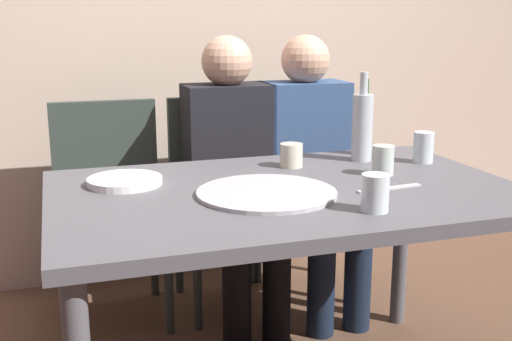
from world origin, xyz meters
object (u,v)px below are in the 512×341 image
object	(u,v)px
tumbler_near	(375,193)
wine_glass	(423,147)
wine_bottle	(362,126)
guest_in_sweater	(234,167)
pizza_tray	(267,193)
table_knife	(389,188)
chair_middle	(225,187)
short_glass	(291,155)
plate_stack	(125,181)
tumbler_far	(383,160)
guest_in_beanie	(312,161)
beer_bottle	(364,127)
dining_table	(287,213)
chair_left	(109,197)
chair_right	(298,181)

from	to	relation	value
tumbler_near	wine_glass	bearing A→B (deg)	46.55
wine_bottle	guest_in_sweater	world-z (taller)	guest_in_sweater
pizza_tray	wine_bottle	world-z (taller)	wine_bottle
wine_bottle	table_knife	size ratio (longest dim) A/B	1.45
chair_middle	guest_in_sweater	bearing A→B (deg)	90.00
wine_bottle	short_glass	xyz separation A→B (m)	(-0.28, -0.02, -0.09)
chair_middle	wine_glass	bearing A→B (deg)	129.28
pizza_tray	plate_stack	distance (m)	0.45
wine_bottle	tumbler_far	size ratio (longest dim) A/B	3.23
guest_in_sweater	table_knife	bearing A→B (deg)	107.50
guest_in_beanie	tumbler_far	bearing A→B (deg)	88.03
wine_bottle	beer_bottle	size ratio (longest dim) A/B	1.12
beer_bottle	plate_stack	distance (m)	0.94
dining_table	tumbler_near	size ratio (longest dim) A/B	13.95
guest_in_sweater	tumbler_near	bearing A→B (deg)	96.09
tumbler_near	tumbler_far	xyz separation A→B (m)	(0.22, 0.35, -0.00)
beer_bottle	tumbler_near	world-z (taller)	beer_bottle
chair_middle	guest_in_beanie	distance (m)	0.40
chair_middle	guest_in_sweater	size ratio (longest dim) A/B	0.77
beer_bottle	short_glass	distance (m)	0.36
wine_glass	guest_in_beanie	xyz separation A→B (m)	(-0.21, 0.52, -0.15)
wine_bottle	tumbler_far	bearing A→B (deg)	-98.71
wine_glass	guest_in_sweater	size ratio (longest dim) A/B	0.09
chair_left	chair_middle	xyz separation A→B (m)	(0.50, 0.00, 0.00)
tumbler_near	table_knife	distance (m)	0.24
guest_in_sweater	guest_in_beanie	xyz separation A→B (m)	(0.35, 0.00, 0.00)
chair_left	chair_right	distance (m)	0.84
wine_bottle	chair_left	distance (m)	1.09
short_glass	beer_bottle	bearing A→B (deg)	18.88
guest_in_sweater	wine_glass	bearing A→B (deg)	136.50
beer_bottle	chair_left	xyz separation A→B (m)	(-0.91, 0.48, -0.32)
wine_glass	pizza_tray	bearing A→B (deg)	-161.00
table_knife	wine_glass	bearing A→B (deg)	-142.04
tumbler_near	chair_right	distance (m)	1.20
dining_table	plate_stack	world-z (taller)	plate_stack
table_knife	guest_in_beanie	bearing A→B (deg)	-102.49
wine_bottle	chair_left	size ratio (longest dim) A/B	0.35
wine_bottle	short_glass	size ratio (longest dim) A/B	3.89
pizza_tray	beer_bottle	distance (m)	0.69
chair_left	table_knife	bearing A→B (deg)	127.96
dining_table	beer_bottle	distance (m)	0.61
short_glass	plate_stack	size ratio (longest dim) A/B	0.36
pizza_tray	chair_left	bearing A→B (deg)	112.71
pizza_tray	chair_left	size ratio (longest dim) A/B	0.46
tumbler_near	chair_left	bearing A→B (deg)	117.67
short_glass	guest_in_beanie	bearing A→B (deg)	59.02
beer_bottle	chair_right	xyz separation A→B (m)	(-0.07, 0.48, -0.32)
pizza_tray	short_glass	world-z (taller)	short_glass
chair_left	guest_in_sweater	distance (m)	0.53
dining_table	wine_bottle	world-z (taller)	wine_bottle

